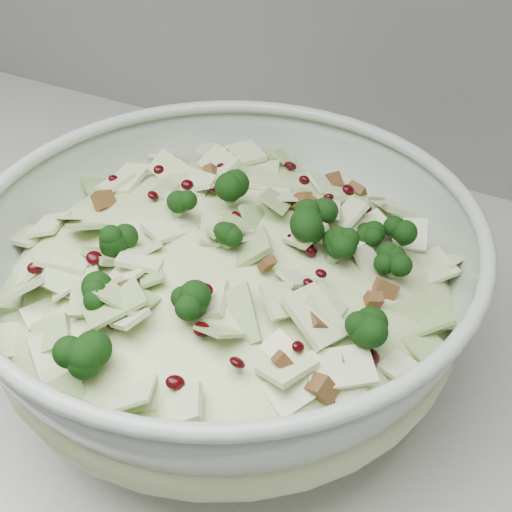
{
  "coord_description": "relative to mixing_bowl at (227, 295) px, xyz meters",
  "views": [
    {
      "loc": [
        -0.21,
        1.23,
        1.36
      ],
      "look_at": [
        -0.41,
        1.62,
        1.01
      ],
      "focal_mm": 50.0,
      "sensor_mm": 36.0,
      "label": 1
    }
  ],
  "objects": [
    {
      "name": "salad",
      "position": [
        0.0,
        0.0,
        0.03
      ],
      "size": [
        0.38,
        0.38,
        0.16
      ],
      "rotation": [
        0.0,
        0.0,
        -0.06
      ],
      "color": "#C3D692",
      "rests_on": "mixing_bowl"
    },
    {
      "name": "mixing_bowl",
      "position": [
        0.0,
        0.0,
        0.0
      ],
      "size": [
        0.51,
        0.51,
        0.16
      ],
      "rotation": [
        0.0,
        0.0,
        -0.41
      ],
      "color": "#A8B9AC",
      "rests_on": "counter"
    }
  ]
}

